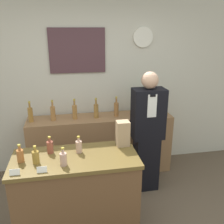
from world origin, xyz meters
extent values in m
cube|color=beige|center=(0.00, 2.00, 1.35)|extent=(5.20, 0.06, 2.70)
cube|color=#4A2E35|center=(-0.22, 1.96, 1.85)|extent=(0.81, 0.02, 0.63)
cylinder|color=white|center=(0.75, 1.95, 2.04)|extent=(0.30, 0.03, 0.30)
cube|color=#8E6642|center=(0.07, 1.71, 0.45)|extent=(2.14, 0.45, 0.91)
cube|color=brown|center=(-0.36, 0.52, 0.45)|extent=(1.25, 0.57, 0.89)
cube|color=brown|center=(-0.36, 0.52, 0.91)|extent=(1.28, 0.60, 0.04)
cylinder|color=tan|center=(-0.36, 0.30, 0.32)|extent=(0.07, 0.07, 0.26)
cylinder|color=brown|center=(0.18, 0.30, 0.32)|extent=(0.07, 0.07, 0.26)
cube|color=black|center=(0.62, 1.18, 0.38)|extent=(0.32, 0.25, 0.77)
cube|color=black|center=(0.62, 1.18, 1.10)|extent=(0.42, 0.25, 0.67)
cube|color=white|center=(0.62, 1.05, 1.25)|extent=(0.12, 0.01, 0.29)
cube|color=black|center=(0.62, 1.04, 1.39)|extent=(0.07, 0.01, 0.03)
sphere|color=tan|center=(0.62, 1.18, 1.55)|extent=(0.22, 0.22, 0.22)
cylinder|color=#4C3D2D|center=(0.83, 1.72, 0.97)|extent=(0.19, 0.19, 0.12)
sphere|color=#2D6B2D|center=(0.83, 1.72, 1.14)|extent=(0.27, 0.27, 0.27)
cube|color=tan|center=(0.17, 0.70, 1.07)|extent=(0.14, 0.12, 0.28)
cube|color=white|center=(-0.90, 0.29, 0.96)|extent=(0.09, 0.02, 0.06)
cube|color=white|center=(-0.67, 0.29, 0.96)|extent=(0.09, 0.02, 0.06)
cylinder|color=#A66232|center=(-0.89, 0.53, 0.99)|extent=(0.07, 0.07, 0.13)
cylinder|color=#A66232|center=(-0.89, 0.53, 1.08)|extent=(0.03, 0.03, 0.04)
cylinder|color=#B29933|center=(-0.89, 0.53, 1.11)|extent=(0.03, 0.03, 0.01)
cylinder|color=olive|center=(-0.74, 0.47, 0.99)|extent=(0.07, 0.07, 0.13)
cylinder|color=olive|center=(-0.74, 0.47, 1.08)|extent=(0.03, 0.03, 0.04)
cylinder|color=#B29933|center=(-0.74, 0.47, 1.11)|extent=(0.03, 0.03, 0.01)
cylinder|color=brown|center=(-0.61, 0.66, 0.99)|extent=(0.07, 0.07, 0.13)
cylinder|color=brown|center=(-0.61, 0.66, 1.08)|extent=(0.03, 0.03, 0.04)
cylinder|color=#B29933|center=(-0.61, 0.66, 1.11)|extent=(0.03, 0.03, 0.01)
cylinder|color=tan|center=(-0.48, 0.38, 0.99)|extent=(0.07, 0.07, 0.13)
cylinder|color=tan|center=(-0.48, 0.38, 1.08)|extent=(0.03, 0.03, 0.04)
cylinder|color=#B29933|center=(-0.48, 0.38, 1.11)|extent=(0.03, 0.03, 0.01)
cylinder|color=tan|center=(-0.32, 0.62, 0.99)|extent=(0.07, 0.07, 0.13)
cylinder|color=tan|center=(-0.32, 0.62, 1.08)|extent=(0.03, 0.03, 0.04)
cylinder|color=#B29933|center=(-0.32, 0.62, 1.11)|extent=(0.03, 0.03, 0.01)
cylinder|color=#9F6F30|center=(-0.93, 1.70, 1.01)|extent=(0.07, 0.07, 0.20)
cylinder|color=#9F6F30|center=(-0.93, 1.70, 1.15)|extent=(0.03, 0.03, 0.07)
cylinder|color=#B29933|center=(-0.93, 1.70, 1.20)|extent=(0.03, 0.03, 0.02)
cylinder|color=#A5703C|center=(-0.62, 1.70, 1.01)|extent=(0.07, 0.07, 0.20)
cylinder|color=#A5703C|center=(-0.62, 1.70, 1.15)|extent=(0.03, 0.03, 0.07)
cylinder|color=#B29933|center=(-0.62, 1.70, 1.20)|extent=(0.03, 0.03, 0.02)
cylinder|color=#A4713A|center=(-0.31, 1.70, 1.01)|extent=(0.07, 0.07, 0.20)
cylinder|color=#A4713A|center=(-0.31, 1.70, 1.15)|extent=(0.03, 0.03, 0.07)
cylinder|color=#B29933|center=(-0.31, 1.70, 1.20)|extent=(0.03, 0.03, 0.02)
cylinder|color=olive|center=(0.00, 1.70, 1.01)|extent=(0.07, 0.07, 0.20)
cylinder|color=olive|center=(0.00, 1.70, 1.15)|extent=(0.03, 0.03, 0.07)
cylinder|color=#B29933|center=(0.00, 1.70, 1.20)|extent=(0.03, 0.03, 0.02)
cylinder|color=#A06A39|center=(0.31, 1.72, 1.01)|extent=(0.07, 0.07, 0.20)
cylinder|color=#A06A39|center=(0.31, 1.72, 1.15)|extent=(0.03, 0.03, 0.07)
cylinder|color=#B29933|center=(0.31, 1.72, 1.20)|extent=(0.03, 0.03, 0.02)
cylinder|color=#9C663B|center=(0.61, 1.70, 1.01)|extent=(0.07, 0.07, 0.20)
cylinder|color=#9C663B|center=(0.61, 1.70, 1.15)|extent=(0.03, 0.03, 0.07)
cylinder|color=#B29933|center=(0.61, 1.70, 1.20)|extent=(0.03, 0.03, 0.02)
camera|label=1|loc=(-0.41, -1.75, 2.17)|focal=40.00mm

